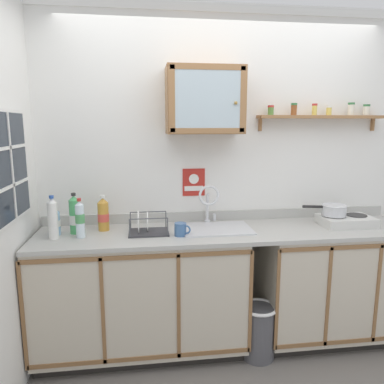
{
  "coord_description": "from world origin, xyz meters",
  "views": [
    {
      "loc": [
        -0.63,
        -2.29,
        1.72
      ],
      "look_at": [
        -0.27,
        0.45,
        1.21
      ],
      "focal_mm": 34.41,
      "sensor_mm": 36.0,
      "label": 1
    }
  ],
  "objects": [
    {
      "name": "hot_plate_stove",
      "position": [
        0.94,
        0.33,
        0.97
      ],
      "size": [
        0.4,
        0.27,
        0.08
      ],
      "color": "silver",
      "rests_on": "countertop"
    },
    {
      "name": "countertop",
      "position": [
        0.0,
        0.33,
        0.92
      ],
      "size": [
        2.85,
        0.63,
        0.03
      ],
      "primitive_type": "cube",
      "color": "#B2B2AD",
      "rests_on": "lower_cabinet_run"
    },
    {
      "name": "trash_bin",
      "position": [
        0.19,
        0.12,
        0.21
      ],
      "size": [
        0.27,
        0.27,
        0.41
      ],
      "color": "#4C4C51",
      "rests_on": "ground"
    },
    {
      "name": "bottle_water_blue_3",
      "position": [
        -1.27,
        0.37,
        1.03
      ],
      "size": [
        0.08,
        0.08,
        0.22
      ],
      "color": "#8CB7E0",
      "rests_on": "countertop"
    },
    {
      "name": "wall_cabinet",
      "position": [
        -0.17,
        0.48,
        1.89
      ],
      "size": [
        0.57,
        0.31,
        0.49
      ],
      "color": "#996B42"
    },
    {
      "name": "bottle_soda_green_4",
      "position": [
        -1.13,
        0.39,
        1.07
      ],
      "size": [
        0.07,
        0.07,
        0.3
      ],
      "color": "#4CB266",
      "rests_on": "countertop"
    },
    {
      "name": "mug",
      "position": [
        -0.38,
        0.23,
        0.98
      ],
      "size": [
        0.11,
        0.09,
        0.09
      ],
      "color": "#3F6699",
      "rests_on": "countertop"
    },
    {
      "name": "bottle_opaque_white_1",
      "position": [
        -1.26,
        0.27,
        1.08
      ],
      "size": [
        0.07,
        0.07,
        0.31
      ],
      "color": "white",
      "rests_on": "countertop"
    },
    {
      "name": "warning_sign",
      "position": [
        -0.23,
        0.62,
        1.26
      ],
      "size": [
        0.18,
        0.01,
        0.22
      ],
      "color": "#B2261E"
    },
    {
      "name": "bottle_water_clear_2",
      "position": [
        -1.08,
        0.28,
        1.07
      ],
      "size": [
        0.06,
        0.06,
        0.28
      ],
      "color": "silver",
      "rests_on": "countertop"
    },
    {
      "name": "dish_rack",
      "position": [
        -0.62,
        0.32,
        0.97
      ],
      "size": [
        0.29,
        0.22,
        0.17
      ],
      "color": "#333338",
      "rests_on": "countertop"
    },
    {
      "name": "floor",
      "position": [
        0.0,
        0.0,
        0.0
      ],
      "size": [
        5.89,
        5.89,
        0.0
      ],
      "primitive_type": "plane",
      "color": "slate",
      "rests_on": "ground"
    },
    {
      "name": "spice_shelf",
      "position": [
        0.8,
        0.56,
        1.79
      ],
      "size": [
        1.03,
        0.14,
        0.23
      ],
      "color": "#996B42"
    },
    {
      "name": "lower_cabinet_run",
      "position": [
        -0.67,
        0.33,
        0.46
      ],
      "size": [
        1.54,
        0.61,
        0.9
      ],
      "color": "black",
      "rests_on": "ground"
    },
    {
      "name": "saucepan",
      "position": [
        0.84,
        0.35,
        1.06
      ],
      "size": [
        0.34,
        0.19,
        0.09
      ],
      "color": "silver",
      "rests_on": "hot_plate_stove"
    },
    {
      "name": "window",
      "position": [
        -1.44,
        0.07,
        1.46
      ],
      "size": [
        0.03,
        0.63,
        0.69
      ],
      "color": "#262D38"
    },
    {
      "name": "back_wall",
      "position": [
        0.0,
        0.65,
        1.32
      ],
      "size": [
        3.49,
        0.07,
        2.62
      ],
      "color": "white",
      "rests_on": "ground"
    },
    {
      "name": "backsplash",
      "position": [
        0.0,
        0.62,
        0.97
      ],
      "size": [
        2.85,
        0.02,
        0.08
      ],
      "primitive_type": "cube",
      "color": "#B2B2AD",
      "rests_on": "countertop"
    },
    {
      "name": "sink",
      "position": [
        -0.1,
        0.36,
        0.92
      ],
      "size": [
        0.52,
        0.41,
        0.44
      ],
      "color": "silver",
      "rests_on": "countertop"
    },
    {
      "name": "bottle_juice_amber_0",
      "position": [
        -0.94,
        0.44,
        1.05
      ],
      "size": [
        0.08,
        0.08,
        0.27
      ],
      "color": "gold",
      "rests_on": "countertop"
    },
    {
      "name": "lower_cabinet_run_right",
      "position": [
        0.85,
        0.33,
        0.46
      ],
      "size": [
        1.17,
        0.61,
        0.9
      ],
      "color": "black",
      "rests_on": "ground"
    }
  ]
}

